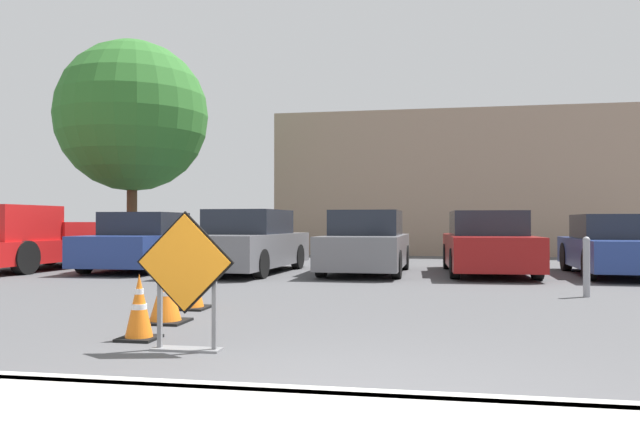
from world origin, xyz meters
name	(u,v)px	position (x,y,z in m)	size (l,w,h in m)	color
ground_plane	(403,277)	(0.00, 10.00, 0.00)	(96.00, 96.00, 0.00)	#4C4C4F
curb_lip	(333,402)	(0.00, 0.00, 0.07)	(26.79, 0.20, 0.14)	#ADAAA3
road_closed_sign	(185,276)	(-1.66, 1.62, 0.71)	(0.96, 0.20, 1.32)	black
traffic_cone_nearest	(139,308)	(-2.36, 2.08, 0.33)	(0.38, 0.38, 0.68)	black
traffic_cone_second	(166,295)	(-2.54, 3.15, 0.34)	(0.51, 0.51, 0.69)	black
traffic_cone_third	(190,281)	(-2.72, 4.36, 0.39)	(0.53, 0.53, 0.80)	black
pickup_truck	(29,241)	(-9.41, 10.29, 0.73)	(2.20, 5.23, 1.62)	red
parked_car_nearest	(144,243)	(-6.57, 10.82, 0.68)	(2.02, 4.30, 1.46)	navy
parked_car_second	(248,244)	(-3.74, 10.52, 0.70)	(2.12, 4.73, 1.51)	slate
parked_car_third	(366,244)	(-0.92, 10.84, 0.68)	(1.91, 4.24, 1.49)	slate
parked_car_fourth	(487,245)	(1.90, 11.13, 0.68)	(2.00, 4.56, 1.47)	maroon
parked_car_fifth	(617,247)	(4.73, 11.09, 0.65)	(2.02, 4.36, 1.39)	navy
bollard_nearest	(586,265)	(3.09, 6.78, 0.52)	(0.12, 0.12, 0.98)	gray
building_facade_backdrop	(475,186)	(2.29, 21.12, 2.64)	(14.92, 5.00, 5.28)	gray
street_tree_behind_lot	(132,116)	(-8.66, 14.28, 4.54)	(4.72, 4.72, 6.91)	#513823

